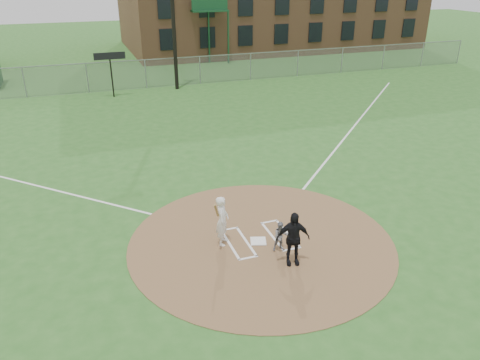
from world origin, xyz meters
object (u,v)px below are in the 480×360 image
object	(u,v)px
catcher	(281,236)
umpire	(293,238)
home_plate	(258,241)
batter_at_plate	(222,220)

from	to	relation	value
catcher	umpire	world-z (taller)	umpire
home_plate	batter_at_plate	distance (m)	1.39
umpire	batter_at_plate	bearing A→B (deg)	147.05
umpire	home_plate	bearing A→B (deg)	123.49
catcher	batter_at_plate	world-z (taller)	batter_at_plate
catcher	umpire	xyz separation A→B (m)	(0.04, -0.74, 0.35)
home_plate	batter_at_plate	xyz separation A→B (m)	(-1.09, 0.29, 0.80)
home_plate	umpire	distance (m)	1.71
umpire	batter_at_plate	size ratio (longest dim) A/B	0.94
home_plate	catcher	xyz separation A→B (m)	(0.46, -0.67, 0.47)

